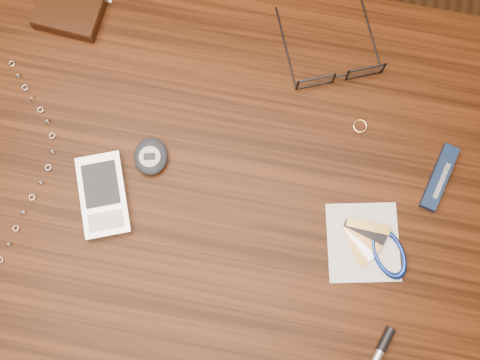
{
  "coord_description": "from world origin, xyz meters",
  "views": [
    {
      "loc": [
        0.09,
        -0.16,
        1.59
      ],
      "look_at": [
        0.06,
        0.03,
        0.76
      ],
      "focal_mm": 45.0,
      "sensor_mm": 36.0,
      "label": 1
    }
  ],
  "objects_px": {
    "desk": "(201,204)",
    "pda_phone": "(103,195)",
    "pocket_knife": "(439,178)",
    "pedometer": "(151,156)",
    "notepad_keys": "(376,247)",
    "wallet_and_card": "(70,9)",
    "eyeglasses": "(339,72)"
  },
  "relations": [
    {
      "from": "desk",
      "to": "wallet_and_card",
      "type": "height_order",
      "value": "wallet_and_card"
    },
    {
      "from": "eyeglasses",
      "to": "notepad_keys",
      "type": "relative_size",
      "value": 1.28
    },
    {
      "from": "wallet_and_card",
      "to": "pedometer",
      "type": "relative_size",
      "value": 1.95
    },
    {
      "from": "desk",
      "to": "pedometer",
      "type": "height_order",
      "value": "pedometer"
    },
    {
      "from": "desk",
      "to": "notepad_keys",
      "type": "distance_m",
      "value": 0.28
    },
    {
      "from": "wallet_and_card",
      "to": "pocket_knife",
      "type": "xyz_separation_m",
      "value": [
        0.58,
        -0.15,
        -0.0
      ]
    },
    {
      "from": "pda_phone",
      "to": "pedometer",
      "type": "height_order",
      "value": "pedometer"
    },
    {
      "from": "pda_phone",
      "to": "pedometer",
      "type": "relative_size",
      "value": 2.04
    },
    {
      "from": "wallet_and_card",
      "to": "notepad_keys",
      "type": "height_order",
      "value": "wallet_and_card"
    },
    {
      "from": "wallet_and_card",
      "to": "pocket_knife",
      "type": "bearing_deg",
      "value": -14.58
    },
    {
      "from": "desk",
      "to": "wallet_and_card",
      "type": "relative_size",
      "value": 7.9
    },
    {
      "from": "pocket_knife",
      "to": "notepad_keys",
      "type": "bearing_deg",
      "value": -122.92
    },
    {
      "from": "eyeglasses",
      "to": "pedometer",
      "type": "xyz_separation_m",
      "value": [
        -0.24,
        -0.18,
        -0.0
      ]
    },
    {
      "from": "pda_phone",
      "to": "pocket_knife",
      "type": "height_order",
      "value": "pda_phone"
    },
    {
      "from": "notepad_keys",
      "to": "pda_phone",
      "type": "bearing_deg",
      "value": -179.56
    },
    {
      "from": "desk",
      "to": "pda_phone",
      "type": "xyz_separation_m",
      "value": [
        -0.13,
        -0.03,
        0.11
      ]
    },
    {
      "from": "wallet_and_card",
      "to": "eyeglasses",
      "type": "height_order",
      "value": "eyeglasses"
    },
    {
      "from": "wallet_and_card",
      "to": "pedometer",
      "type": "xyz_separation_m",
      "value": [
        0.17,
        -0.2,
        -0.0
      ]
    },
    {
      "from": "eyeglasses",
      "to": "pocket_knife",
      "type": "distance_m",
      "value": 0.21
    },
    {
      "from": "pedometer",
      "to": "notepad_keys",
      "type": "xyz_separation_m",
      "value": [
        0.33,
        -0.06,
        -0.01
      ]
    },
    {
      "from": "pocket_knife",
      "to": "desk",
      "type": "bearing_deg",
      "value": -165.72
    },
    {
      "from": "desk",
      "to": "pocket_knife",
      "type": "bearing_deg",
      "value": 14.28
    },
    {
      "from": "desk",
      "to": "pedometer",
      "type": "bearing_deg",
      "value": 154.42
    },
    {
      "from": "pda_phone",
      "to": "pedometer",
      "type": "xyz_separation_m",
      "value": [
        0.05,
        0.07,
        0.0
      ]
    },
    {
      "from": "notepad_keys",
      "to": "pocket_knife",
      "type": "bearing_deg",
      "value": 57.08
    },
    {
      "from": "pedometer",
      "to": "desk",
      "type": "bearing_deg",
      "value": -25.58
    },
    {
      "from": "notepad_keys",
      "to": "pedometer",
      "type": "bearing_deg",
      "value": 169.04
    },
    {
      "from": "pda_phone",
      "to": "pocket_knife",
      "type": "distance_m",
      "value": 0.48
    },
    {
      "from": "desk",
      "to": "eyeglasses",
      "type": "xyz_separation_m",
      "value": [
        0.17,
        0.21,
        0.12
      ]
    },
    {
      "from": "wallet_and_card",
      "to": "pocket_knife",
      "type": "relative_size",
      "value": 1.25
    },
    {
      "from": "pedometer",
      "to": "pocket_knife",
      "type": "height_order",
      "value": "pedometer"
    },
    {
      "from": "pocket_knife",
      "to": "wallet_and_card",
      "type": "bearing_deg",
      "value": 165.42
    }
  ]
}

